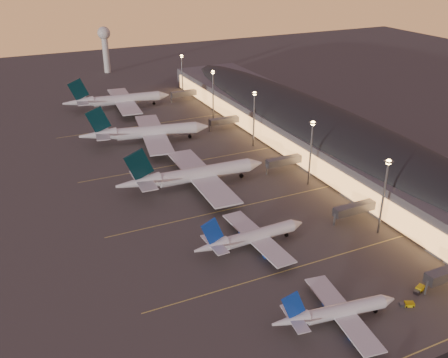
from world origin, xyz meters
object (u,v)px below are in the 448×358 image
at_px(airliner_wide_near, 193,175).
at_px(baggage_tug_b, 419,289).
at_px(airliner_wide_far, 118,100).
at_px(airliner_narrow_north, 251,237).
at_px(baggage_tug_a, 407,304).
at_px(airliner_narrow_south, 336,312).
at_px(airliner_wide_mid, 146,132).
at_px(radar_tower, 105,42).

relative_size(airliner_wide_near, baggage_tug_b, 13.83).
distance_m(airliner_wide_near, airliner_wide_far, 112.45).
distance_m(airliner_narrow_north, baggage_tug_a, 48.18).
bearing_deg(airliner_narrow_south, airliner_wide_far, 98.74).
height_order(airliner_wide_mid, radar_tower, radar_tower).
bearing_deg(airliner_narrow_south, airliner_wide_near, 99.69).
bearing_deg(airliner_narrow_north, radar_tower, 84.68).
relative_size(airliner_narrow_south, airliner_wide_near, 0.57).
bearing_deg(airliner_wide_far, airliner_wide_mid, -86.58).
height_order(airliner_wide_near, airliner_wide_mid, airliner_wide_mid).
distance_m(airliner_narrow_north, radar_tower, 250.76).
distance_m(airliner_narrow_south, airliner_narrow_north, 38.99).
distance_m(airliner_narrow_north, baggage_tug_b, 49.54).
relative_size(baggage_tug_a, baggage_tug_b, 0.91).
height_order(airliner_wide_far, baggage_tug_a, airliner_wide_far).
relative_size(radar_tower, baggage_tug_a, 8.31).
relative_size(airliner_wide_mid, baggage_tug_a, 15.44).
relative_size(airliner_narrow_south, airliner_narrow_north, 0.88).
height_order(airliner_narrow_north, radar_tower, radar_tower).
bearing_deg(airliner_wide_near, baggage_tug_a, -73.28).
distance_m(airliner_narrow_south, baggage_tug_b, 28.30).
bearing_deg(airliner_narrow_south, baggage_tug_b, 8.40).
bearing_deg(baggage_tug_a, airliner_wide_near, 129.62).
bearing_deg(airliner_wide_far, airliner_narrow_north, -84.82).
relative_size(airliner_wide_near, airliner_wide_mid, 0.98).
bearing_deg(airliner_wide_far, radar_tower, 85.36).
height_order(airliner_narrow_south, airliner_narrow_north, airliner_narrow_north).
height_order(airliner_wide_far, baggage_tug_b, airliner_wide_far).
bearing_deg(airliner_wide_near, radar_tower, 87.63).
bearing_deg(airliner_narrow_north, baggage_tug_b, -53.25).
height_order(airliner_narrow_south, airliner_wide_far, airliner_wide_far).
xyz_separation_m(airliner_narrow_south, airliner_narrow_north, (-2.66, 38.90, 0.41)).
relative_size(airliner_narrow_north, baggage_tug_b, 8.86).
bearing_deg(airliner_narrow_south, airliner_narrow_north, 101.82).
xyz_separation_m(airliner_narrow_north, baggage_tug_b, (30.84, -38.66, -2.96)).
xyz_separation_m(airliner_narrow_south, airliner_wide_far, (-2.89, 198.31, 1.83)).
distance_m(airliner_narrow_south, radar_tower, 289.40).
distance_m(airliner_narrow_south, airliner_wide_mid, 139.68).
height_order(airliner_narrow_south, baggage_tug_b, airliner_narrow_south).
xyz_separation_m(airliner_wide_near, airliner_wide_mid, (-1.94, 53.74, 0.10)).
xyz_separation_m(airliner_wide_near, radar_tower, (15.25, 202.67, 16.99)).
relative_size(airliner_narrow_north, airliner_wide_mid, 0.63).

